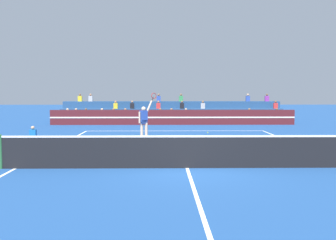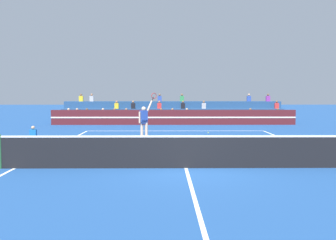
# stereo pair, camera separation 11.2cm
# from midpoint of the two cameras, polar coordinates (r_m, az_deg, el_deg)

# --- Properties ---
(ground_plane) EXTENTS (120.00, 120.00, 0.00)m
(ground_plane) POSITION_cam_midpoint_polar(r_m,az_deg,el_deg) (12.73, 2.53, -7.00)
(ground_plane) COLOR navy
(court_lines) EXTENTS (11.10, 23.90, 0.01)m
(court_lines) POSITION_cam_midpoint_polar(r_m,az_deg,el_deg) (12.73, 2.53, -6.98)
(court_lines) COLOR white
(court_lines) RESTS_ON ground
(tennis_net) EXTENTS (12.00, 0.10, 1.10)m
(tennis_net) POSITION_cam_midpoint_polar(r_m,az_deg,el_deg) (12.64, 2.54, -4.58)
(tennis_net) COLOR #2D6B38
(tennis_net) RESTS_ON ground
(sponsor_banner_wall) EXTENTS (18.00, 0.26, 1.10)m
(sponsor_banner_wall) POSITION_cam_midpoint_polar(r_m,az_deg,el_deg) (28.95, 0.59, 0.39)
(sponsor_banner_wall) COLOR #51191E
(sponsor_banner_wall) RESTS_ON ground
(bleacher_stand) EXTENTS (17.52, 2.85, 2.28)m
(bleacher_stand) POSITION_cam_midpoint_polar(r_m,az_deg,el_deg) (31.47, 0.45, 0.88)
(bleacher_stand) COLOR navy
(bleacher_stand) RESTS_ON ground
(ball_kid_courtside) EXTENTS (0.30, 0.36, 0.84)m
(ball_kid_courtside) POSITION_cam_midpoint_polar(r_m,az_deg,el_deg) (19.60, -19.16, -2.31)
(ball_kid_courtside) COLOR black
(ball_kid_courtside) RESTS_ON ground
(tennis_player) EXTENTS (0.92, 0.69, 2.45)m
(tennis_player) POSITION_cam_midpoint_polar(r_m,az_deg,el_deg) (19.58, -3.66, -0.16)
(tennis_player) COLOR beige
(tennis_player) RESTS_ON ground
(tennis_ball) EXTENTS (0.07, 0.07, 0.07)m
(tennis_ball) POSITION_cam_midpoint_polar(r_m,az_deg,el_deg) (23.28, 5.65, -1.83)
(tennis_ball) COLOR #C6DB33
(tennis_ball) RESTS_ON ground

